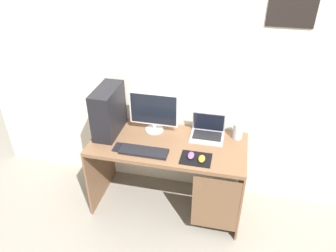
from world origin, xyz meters
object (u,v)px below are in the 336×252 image
object	(u,v)px
pc_tower	(108,111)
speaker	(238,131)
mouse_left	(191,155)
cell_phone	(118,147)
mouse_right	(202,159)
keyboard	(144,151)
monitor	(154,112)
laptop	(208,132)

from	to	relation	value
pc_tower	speaker	bearing A→B (deg)	7.55
mouse_left	cell_phone	xyz separation A→B (m)	(-0.65, -0.00, -0.02)
speaker	mouse_left	world-z (taller)	speaker
pc_tower	mouse_right	size ratio (longest dim) A/B	4.68
keyboard	speaker	bearing A→B (deg)	27.61
cell_phone	mouse_right	bearing A→B (deg)	-1.92
monitor	speaker	size ratio (longest dim) A/B	3.04
pc_tower	mouse_left	distance (m)	0.86
mouse_right	keyboard	bearing A→B (deg)	179.43
laptop	keyboard	xyz separation A→B (m)	(-0.50, -0.38, -0.03)
monitor	speaker	world-z (taller)	monitor
laptop	keyboard	world-z (taller)	laptop
laptop	mouse_left	bearing A→B (deg)	-105.21
keyboard	mouse_left	world-z (taller)	mouse_left
laptop	mouse_left	distance (m)	0.37
cell_phone	mouse_left	bearing A→B (deg)	0.00
mouse_left	pc_tower	bearing A→B (deg)	164.16
keyboard	mouse_right	size ratio (longest dim) A/B	4.38
monitor	keyboard	xyz separation A→B (m)	(0.00, -0.36, -0.19)
laptop	keyboard	distance (m)	0.63
monitor	mouse_right	bearing A→B (deg)	-35.71
mouse_left	mouse_right	xyz separation A→B (m)	(0.09, -0.02, 0.00)
laptop	cell_phone	distance (m)	0.83
pc_tower	cell_phone	size ratio (longest dim) A/B	3.46
mouse_right	monitor	bearing A→B (deg)	144.29
monitor	pc_tower	bearing A→B (deg)	-165.00
pc_tower	keyboard	bearing A→B (deg)	-31.83
pc_tower	cell_phone	world-z (taller)	pc_tower
speaker	monitor	bearing A→B (deg)	-176.42
monitor	laptop	world-z (taller)	monitor
monitor	mouse_right	distance (m)	0.65
mouse_left	laptop	bearing A→B (deg)	74.79
mouse_right	cell_phone	size ratio (longest dim) A/B	0.74
keyboard	mouse_right	distance (m)	0.50
mouse_right	cell_phone	distance (m)	0.75
mouse_right	laptop	bearing A→B (deg)	89.69
speaker	mouse_right	distance (m)	0.50
cell_phone	speaker	bearing A→B (deg)	20.72
pc_tower	speaker	distance (m)	1.20
laptop	keyboard	size ratio (longest dim) A/B	0.72
mouse_left	cell_phone	size ratio (longest dim) A/B	0.74
mouse_left	cell_phone	distance (m)	0.65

